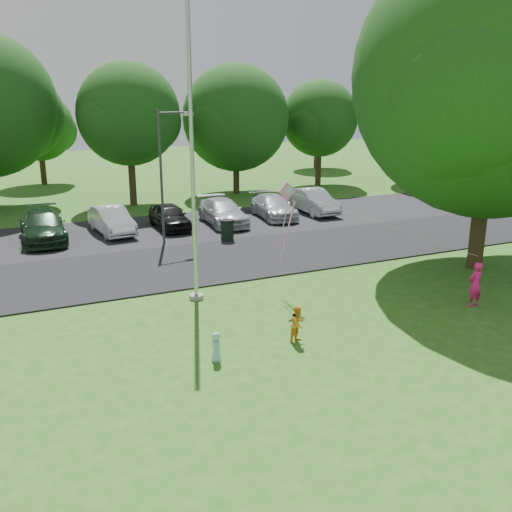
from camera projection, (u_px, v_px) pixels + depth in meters
name	position (u px, v px, depth m)	size (l,w,h in m)	color
ground	(363.00, 335.00, 16.89)	(120.00, 120.00, 0.00)	#2A6119
park_road	(243.00, 257.00, 24.74)	(60.00, 6.00, 0.06)	black
parking_strip	(195.00, 226.00, 30.41)	(42.00, 7.00, 0.06)	black
flagpole	(193.00, 180.00, 18.69)	(0.50, 0.50, 10.00)	#B7BABF
street_lamp	(166.00, 165.00, 26.16)	(1.74, 0.38, 6.18)	#3F3F44
trash_can	(227.00, 230.00, 27.34)	(0.66, 0.66, 1.05)	black
big_tree	(494.00, 85.00, 21.27)	(11.19, 10.66, 12.83)	#332316
tree_row	(172.00, 111.00, 37.09)	(64.35, 11.94, 10.88)	#332316
horizon_trees	(168.00, 125.00, 46.90)	(77.46, 7.20, 7.02)	#332316
parked_cars	(187.00, 214.00, 30.08)	(16.82, 5.04, 1.42)	black
woman	(475.00, 285.00, 18.96)	(0.56, 0.37, 1.55)	#F62078
child_yellow	(298.00, 324.00, 16.33)	(0.53, 0.41, 1.09)	orange
child_blue	(216.00, 347.00, 15.16)	(0.40, 0.26, 0.83)	#8DCBD9
kite	(291.00, 204.00, 19.35)	(5.53, 3.94, 2.81)	pink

